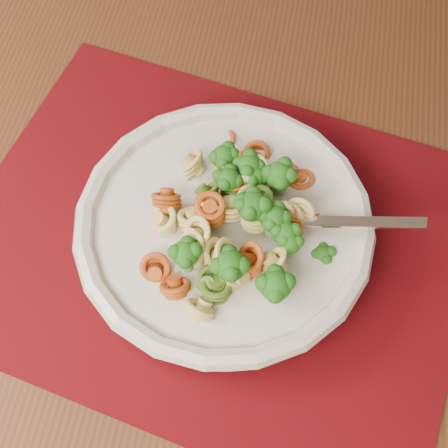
# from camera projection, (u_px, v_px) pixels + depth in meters

# --- Properties ---
(dining_table) EXTENTS (1.46, 0.99, 0.78)m
(dining_table) POSITION_uv_depth(u_px,v_px,m) (211.00, 169.00, 0.79)
(dining_table) COLOR #4D2A15
(dining_table) RESTS_ON ground
(placemat) EXTENTS (0.57, 0.50, 0.00)m
(placemat) POSITION_uv_depth(u_px,v_px,m) (214.00, 241.00, 0.62)
(placemat) COLOR #56030F
(placemat) RESTS_ON dining_table
(pasta_bowl) EXTENTS (0.28, 0.28, 0.05)m
(pasta_bowl) POSITION_uv_depth(u_px,v_px,m) (224.00, 228.00, 0.59)
(pasta_bowl) COLOR beige
(pasta_bowl) RESTS_ON placemat
(pasta_broccoli_heap) EXTENTS (0.24, 0.24, 0.06)m
(pasta_broccoli_heap) POSITION_uv_depth(u_px,v_px,m) (224.00, 221.00, 0.58)
(pasta_broccoli_heap) COLOR tan
(pasta_broccoli_heap) RESTS_ON pasta_bowl
(fork) EXTENTS (0.18, 0.04, 0.08)m
(fork) POSITION_uv_depth(u_px,v_px,m) (276.00, 221.00, 0.58)
(fork) COLOR silver
(fork) RESTS_ON pasta_bowl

